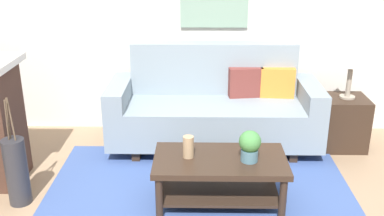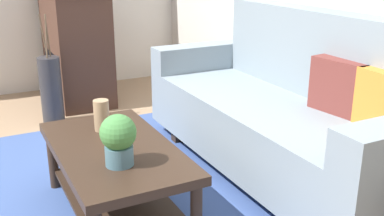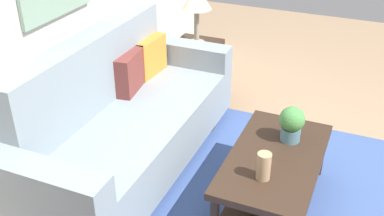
% 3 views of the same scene
% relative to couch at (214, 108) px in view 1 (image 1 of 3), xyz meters
% --- Properties ---
extents(wall_back, '(5.30, 0.10, 2.70)m').
position_rel_couch_xyz_m(wall_back, '(-0.15, 0.54, 0.92)').
color(wall_back, silver).
rests_on(wall_back, ground_plane).
extents(area_rug, '(2.72, 1.85, 0.01)m').
position_rel_couch_xyz_m(area_rug, '(-0.15, -1.01, -0.42)').
color(area_rug, '#3D5693').
rests_on(area_rug, ground_plane).
extents(couch, '(2.19, 0.84, 1.08)m').
position_rel_couch_xyz_m(couch, '(0.00, 0.00, 0.00)').
color(couch, gray).
rests_on(couch, ground_plane).
extents(throw_pillow_maroon, '(0.37, 0.17, 0.32)m').
position_rel_couch_xyz_m(throw_pillow_maroon, '(0.34, 0.13, 0.25)').
color(throw_pillow_maroon, brown).
rests_on(throw_pillow_maroon, couch).
extents(throw_pillow_orange, '(0.37, 0.15, 0.32)m').
position_rel_couch_xyz_m(throw_pillow_orange, '(0.68, 0.13, 0.25)').
color(throw_pillow_orange, orange).
rests_on(throw_pillow_orange, couch).
extents(coffee_table, '(1.10, 0.60, 0.43)m').
position_rel_couch_xyz_m(coffee_table, '(0.02, -1.16, -0.12)').
color(coffee_table, '#332319').
rests_on(coffee_table, ground_plane).
extents(tabletop_vase, '(0.09, 0.09, 0.18)m').
position_rel_couch_xyz_m(tabletop_vase, '(-0.24, -1.15, 0.09)').
color(tabletop_vase, tan).
rests_on(tabletop_vase, coffee_table).
extents(potted_plant_tabletop, '(0.18, 0.18, 0.26)m').
position_rel_couch_xyz_m(potted_plant_tabletop, '(0.25, -1.21, 0.14)').
color(potted_plant_tabletop, slate).
rests_on(potted_plant_tabletop, coffee_table).
extents(side_table, '(0.44, 0.44, 0.56)m').
position_rel_couch_xyz_m(side_table, '(1.39, -0.01, -0.15)').
color(side_table, '#332319').
rests_on(side_table, ground_plane).
extents(table_lamp, '(0.28, 0.28, 0.57)m').
position_rel_couch_xyz_m(table_lamp, '(1.39, -0.01, 0.56)').
color(table_lamp, gray).
rests_on(table_lamp, side_table).
extents(floor_vase, '(0.19, 0.19, 0.59)m').
position_rel_couch_xyz_m(floor_vase, '(-1.68, -1.18, -0.14)').
color(floor_vase, '#2D2D33').
rests_on(floor_vase, ground_plane).
extents(floor_vase_branch_a, '(0.04, 0.04, 0.36)m').
position_rel_couch_xyz_m(floor_vase_branch_a, '(-1.66, -1.18, 0.34)').
color(floor_vase_branch_a, brown).
rests_on(floor_vase_branch_a, floor_vase).
extents(floor_vase_branch_b, '(0.03, 0.03, 0.36)m').
position_rel_couch_xyz_m(floor_vase_branch_b, '(-1.69, -1.16, 0.34)').
color(floor_vase_branch_b, brown).
rests_on(floor_vase_branch_b, floor_vase).
extents(floor_vase_branch_c, '(0.04, 0.05, 0.36)m').
position_rel_couch_xyz_m(floor_vase_branch_c, '(-1.69, -1.20, 0.34)').
color(floor_vase_branch_c, brown).
rests_on(floor_vase_branch_c, floor_vase).
extents(framed_painting, '(0.74, 0.03, 0.59)m').
position_rel_couch_xyz_m(framed_painting, '(-0.00, 0.47, 1.07)').
color(framed_painting, gray).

